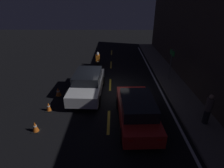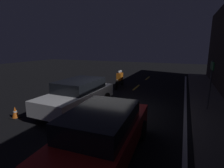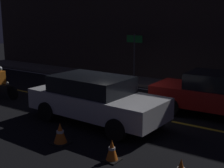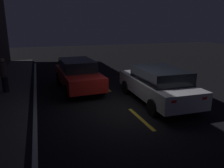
% 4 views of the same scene
% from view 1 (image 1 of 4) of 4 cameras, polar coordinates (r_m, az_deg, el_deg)
% --- Properties ---
extents(ground_plane, '(56.00, 56.00, 0.00)m').
position_cam_1_polar(ground_plane, '(12.40, -0.68, -2.21)').
color(ground_plane, black).
extents(raised_curb, '(28.00, 1.84, 0.13)m').
position_cam_1_polar(raised_curb, '(13.17, 20.59, -1.90)').
color(raised_curb, '#605B56').
rests_on(raised_curb, ground).
extents(building_front, '(28.00, 0.30, 6.24)m').
position_cam_1_polar(building_front, '(12.58, 27.41, 10.57)').
color(building_front, '#382D28').
rests_on(building_front, ground).
extents(lane_dash_a, '(2.00, 0.14, 0.01)m').
position_cam_1_polar(lane_dash_a, '(21.74, -0.15, 10.26)').
color(lane_dash_a, gold).
rests_on(lane_dash_a, ground).
extents(lane_dash_b, '(2.00, 0.14, 0.01)m').
position_cam_1_polar(lane_dash_b, '(17.44, -0.32, 6.30)').
color(lane_dash_b, gold).
rests_on(lane_dash_b, ground).
extents(lane_dash_c, '(2.00, 0.14, 0.01)m').
position_cam_1_polar(lane_dash_c, '(13.29, -0.60, -0.18)').
color(lane_dash_c, gold).
rests_on(lane_dash_c, ground).
extents(lane_dash_d, '(2.00, 0.14, 0.01)m').
position_cam_1_polar(lane_dash_d, '(9.45, -1.12, -12.20)').
color(lane_dash_d, gold).
rests_on(lane_dash_d, ground).
extents(lane_solid_kerb, '(25.20, 0.14, 0.01)m').
position_cam_1_polar(lane_solid_kerb, '(12.84, 15.65, -2.19)').
color(lane_solid_kerb, silver).
rests_on(lane_solid_kerb, ground).
extents(sedan_white, '(4.65, 2.11, 1.52)m').
position_cam_1_polar(sedan_white, '(11.77, -7.94, 0.32)').
color(sedan_white, silver).
rests_on(sedan_white, ground).
extents(taxi_red, '(4.48, 2.02, 1.52)m').
position_cam_1_polar(taxi_red, '(9.00, 8.04, -8.32)').
color(taxi_red, red).
rests_on(taxi_red, ground).
extents(motorcycle, '(2.19, 0.40, 1.35)m').
position_cam_1_polar(motorcycle, '(16.87, -4.63, 7.78)').
color(motorcycle, black).
rests_on(motorcycle, ground).
extents(traffic_cone_near, '(0.47, 0.47, 0.59)m').
position_cam_1_polar(traffic_cone_near, '(12.18, -17.15, -2.48)').
color(traffic_cone_near, black).
rests_on(traffic_cone_near, ground).
extents(traffic_cone_mid, '(0.38, 0.38, 0.54)m').
position_cam_1_polar(traffic_cone_mid, '(10.78, -19.99, -7.01)').
color(traffic_cone_mid, black).
rests_on(traffic_cone_mid, ground).
extents(traffic_cone_far, '(0.38, 0.38, 0.56)m').
position_cam_1_polar(traffic_cone_far, '(9.46, -23.79, -12.68)').
color(traffic_cone_far, black).
rests_on(traffic_cone_far, ground).
extents(pedestrian, '(0.34, 0.34, 1.64)m').
position_cam_1_polar(pedestrian, '(9.89, 28.91, -7.17)').
color(pedestrian, black).
rests_on(pedestrian, raised_curb).
extents(shop_sign, '(0.90, 0.08, 2.40)m').
position_cam_1_polar(shop_sign, '(13.98, 18.83, 7.78)').
color(shop_sign, '#4C4C51').
rests_on(shop_sign, raised_curb).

